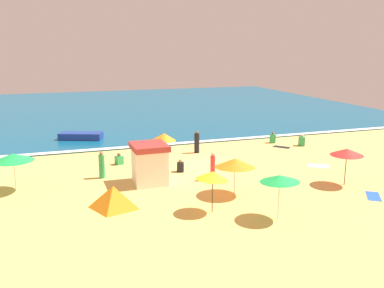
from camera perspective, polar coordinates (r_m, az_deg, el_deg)
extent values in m
plane|color=#EDBC60|center=(28.11, 0.69, -2.90)|extent=(60.00, 60.00, 0.00)
cube|color=#0F567A|center=(54.76, -9.24, 4.82)|extent=(60.00, 44.00, 0.10)
cube|color=white|center=(33.90, -2.89, 0.04)|extent=(57.00, 0.70, 0.01)
cube|color=white|center=(24.35, -5.78, -3.03)|extent=(1.93, 2.14, 2.02)
cube|color=#A5332D|center=(24.05, -5.84, -0.35)|extent=(1.97, 2.21, 0.32)
cylinder|color=#4C3823|center=(20.09, 2.78, -6.57)|extent=(0.05, 0.05, 1.97)
cone|color=yellow|center=(19.82, 2.81, -4.30)|extent=(1.79, 1.76, 0.55)
cylinder|color=#4C3823|center=(25.47, 20.13, -2.98)|extent=(0.05, 0.05, 2.08)
cone|color=red|center=(25.25, 20.29, -1.02)|extent=(2.30, 2.30, 0.41)
cylinder|color=#4C3823|center=(28.92, -3.79, -0.50)|extent=(0.05, 0.05, 1.93)
cone|color=orange|center=(28.75, -3.82, 0.99)|extent=(2.29, 2.30, 0.58)
cylinder|color=silver|center=(19.67, 11.70, -7.14)|extent=(0.05, 0.05, 2.05)
cone|color=green|center=(19.38, 11.83, -4.60)|extent=(2.57, 2.57, 0.39)
cylinder|color=silver|center=(24.80, -22.96, -3.65)|extent=(0.05, 0.05, 2.08)
cone|color=green|center=(24.58, -23.14, -1.67)|extent=(2.24, 2.24, 0.42)
cylinder|color=silver|center=(22.49, 5.81, -4.48)|extent=(0.05, 0.05, 1.95)
cone|color=orange|center=(22.27, 5.86, -2.56)|extent=(2.88, 2.89, 0.58)
pyramid|color=orange|center=(20.96, -10.62, -7.13)|extent=(2.42, 2.32, 1.15)
cube|color=black|center=(26.62, -1.59, -3.15)|extent=(0.55, 0.55, 0.60)
sphere|color=#9E6B47|center=(26.51, -1.59, -2.32)|extent=(0.23, 0.23, 0.23)
cube|color=green|center=(28.69, -9.87, -2.18)|extent=(0.58, 0.58, 0.57)
sphere|color=brown|center=(28.59, -9.90, -1.42)|extent=(0.24, 0.24, 0.24)
cylinder|color=red|center=(24.90, 2.83, -3.26)|extent=(0.37, 0.37, 1.48)
sphere|color=#DBA884|center=(24.68, 2.86, -1.39)|extent=(0.22, 0.22, 0.22)
cube|color=green|center=(35.20, 10.90, 0.73)|extent=(0.53, 0.53, 0.71)
sphere|color=brown|center=(35.11, 10.93, 1.46)|extent=(0.23, 0.23, 0.23)
cylinder|color=black|center=(31.23, 0.66, 0.10)|extent=(0.53, 0.53, 1.45)
sphere|color=brown|center=(31.06, 0.67, 1.59)|extent=(0.23, 0.23, 0.23)
cylinder|color=green|center=(25.82, -12.14, -3.01)|extent=(0.41, 0.41, 1.43)
sphere|color=#9E6B47|center=(25.61, -12.23, -1.25)|extent=(0.23, 0.23, 0.23)
cube|color=green|center=(34.69, 14.67, 0.37)|extent=(0.65, 0.65, 0.74)
sphere|color=beige|center=(34.59, 14.71, 1.15)|extent=(0.25, 0.25, 0.25)
cube|color=white|center=(29.18, 16.81, -2.86)|extent=(1.64, 1.49, 0.01)
cube|color=black|center=(33.90, 12.07, -0.41)|extent=(1.33, 1.41, 0.01)
cube|color=blue|center=(24.40, 23.41, -6.52)|extent=(1.42, 1.61, 0.01)
cube|color=navy|center=(36.70, -14.87, 1.07)|extent=(3.77, 2.52, 0.57)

